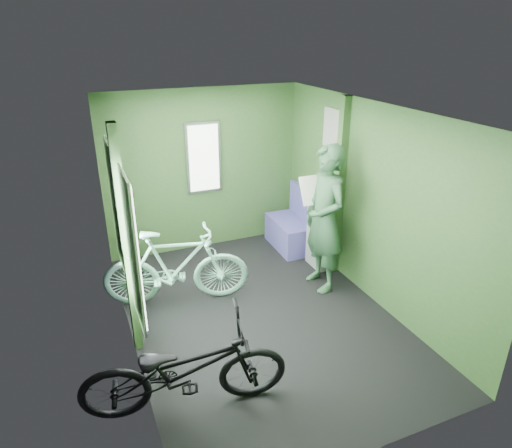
{
  "coord_description": "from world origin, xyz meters",
  "views": [
    {
      "loc": [
        -1.73,
        -4.0,
        3.04
      ],
      "look_at": [
        0.0,
        0.1,
        1.1
      ],
      "focal_mm": 32.0,
      "sensor_mm": 36.0,
      "label": 1
    }
  ],
  "objects_px": {
    "bicycle_black": "(188,411)",
    "bench_seat": "(292,230)",
    "passenger": "(325,219)",
    "bicycle_mint": "(179,304)",
    "waste_box": "(323,234)"
  },
  "relations": [
    {
      "from": "bicycle_black",
      "to": "bench_seat",
      "type": "height_order",
      "value": "bench_seat"
    },
    {
      "from": "passenger",
      "to": "bench_seat",
      "type": "bearing_deg",
      "value": 171.49
    },
    {
      "from": "bicycle_mint",
      "to": "bench_seat",
      "type": "xyz_separation_m",
      "value": [
        1.93,
        0.86,
        0.26
      ]
    },
    {
      "from": "bicycle_black",
      "to": "passenger",
      "type": "distance_m",
      "value": 2.67
    },
    {
      "from": "passenger",
      "to": "waste_box",
      "type": "xyz_separation_m",
      "value": [
        0.28,
        0.47,
        -0.44
      ]
    },
    {
      "from": "bicycle_mint",
      "to": "waste_box",
      "type": "xyz_separation_m",
      "value": [
        2.05,
        0.19,
        0.47
      ]
    },
    {
      "from": "bicycle_black",
      "to": "waste_box",
      "type": "bearing_deg",
      "value": -42.41
    },
    {
      "from": "bicycle_black",
      "to": "bicycle_mint",
      "type": "bearing_deg",
      "value": -1.49
    },
    {
      "from": "passenger",
      "to": "waste_box",
      "type": "height_order",
      "value": "passenger"
    },
    {
      "from": "bench_seat",
      "to": "waste_box",
      "type": "bearing_deg",
      "value": -78.43
    },
    {
      "from": "bicycle_mint",
      "to": "passenger",
      "type": "relative_size",
      "value": 0.92
    },
    {
      "from": "bicycle_mint",
      "to": "waste_box",
      "type": "relative_size",
      "value": 1.77
    },
    {
      "from": "bicycle_black",
      "to": "waste_box",
      "type": "distance_m",
      "value": 3.04
    },
    {
      "from": "bicycle_black",
      "to": "bench_seat",
      "type": "xyz_separation_m",
      "value": [
        2.26,
        2.5,
        0.26
      ]
    },
    {
      "from": "bicycle_mint",
      "to": "waste_box",
      "type": "distance_m",
      "value": 2.11
    }
  ]
}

